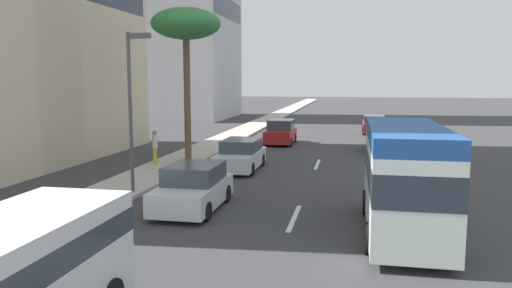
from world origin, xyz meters
The scene contains 14 objects.
ground_plane centered at (31.50, 0.00, 0.00)m, with size 198.00×198.00×0.00m, color #38383A.
sidewalk_right centered at (31.50, 7.57, 0.07)m, with size 162.00×2.60×0.15m, color #B2ADA3.
lane_stripe_mid centered at (13.44, 0.00, 0.01)m, with size 3.20×0.16×0.01m, color silver.
lane_stripe_far centered at (24.09, 0.00, 0.01)m, with size 3.20×0.16×0.01m, color silver.
car_lead centered at (21.78, 3.73, 0.73)m, with size 4.49×1.94×1.54m.
minibus_second centered at (12.41, -3.35, 1.76)m, with size 6.67×2.26×3.22m.
car_third centered at (32.29, 3.21, 0.80)m, with size 4.07×1.93×1.71m.
car_fourth centered at (30.07, -3.71, 0.76)m, with size 4.22×1.86×1.61m.
car_fifth centered at (40.71, -3.58, 0.73)m, with size 4.73×1.88×1.54m.
car_sixth centered at (13.90, 3.63, 0.75)m, with size 4.17×1.96×1.59m.
van_seventh centered at (4.54, 3.71, 1.29)m, with size 4.93×2.22×2.24m.
pedestrian_near_lamp centered at (21.47, 8.22, 1.16)m, with size 0.39×0.37×1.81m.
palm_tree centered at (23.83, 7.23, 7.43)m, with size 3.80×3.80×8.28m.
street_lamp centered at (15.49, 6.56, 4.03)m, with size 0.24×0.97×6.20m.
Camera 1 is at (-2.40, -1.83, 4.55)m, focal length 34.68 mm.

